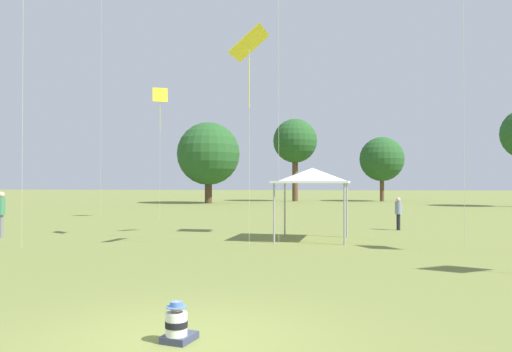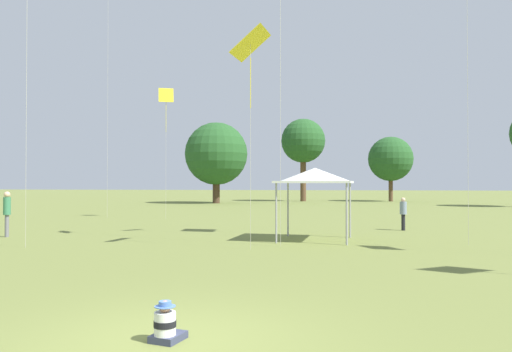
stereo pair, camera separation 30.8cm
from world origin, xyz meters
name	(u,v)px [view 1 (the left image)]	position (x,y,z in m)	size (l,w,h in m)	color
ground_plane	(180,343)	(0.00, 0.00, 0.00)	(300.00, 300.00, 0.00)	olive
seated_toddler	(177,325)	(-0.04, 0.01, 0.23)	(0.47, 0.54, 0.58)	#383D56
person_standing_0	(1,209)	(-10.98, 11.83, 1.15)	(0.35, 0.35, 1.86)	slate
person_standing_1	(398,211)	(5.37, 17.36, 0.91)	(0.43, 0.43, 1.53)	black
canopy_tent	(312,176)	(1.48, 12.70, 2.48)	(3.03, 3.03, 2.79)	white
kite_2	(160,99)	(-8.18, 23.08, 7.44)	(0.94, 0.57, 8.14)	yellow
kite_8	(249,46)	(-0.52, 9.67, 6.76)	(1.22, 1.49, 7.30)	yellow
distant_tree_0	(208,154)	(-10.65, 46.40, 5.40)	(6.84, 6.84, 8.85)	#473323
distant_tree_1	(295,141)	(-1.67, 54.04, 7.28)	(5.35, 5.35, 10.04)	brown
distant_tree_2	(382,159)	(8.79, 55.25, 5.11)	(5.36, 5.36, 7.81)	brown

